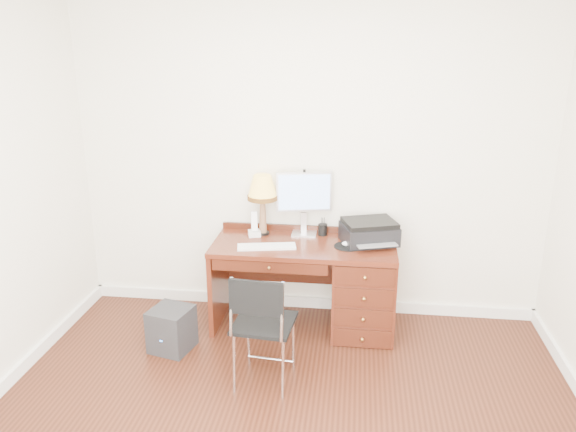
# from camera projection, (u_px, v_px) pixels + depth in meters

# --- Properties ---
(room_shell) EXTENTS (4.00, 4.00, 4.00)m
(room_shell) POSITION_uv_depth(u_px,v_px,m) (293.00, 370.00, 4.09)
(room_shell) COLOR white
(room_shell) RESTS_ON ground
(desk) EXTENTS (1.50, 0.67, 0.75)m
(desk) POSITION_uv_depth(u_px,v_px,m) (342.00, 283.00, 4.67)
(desk) COLOR #541F11
(desk) RESTS_ON ground
(monitor) EXTENTS (0.47, 0.19, 0.54)m
(monitor) POSITION_uv_depth(u_px,v_px,m) (305.00, 195.00, 4.73)
(monitor) COLOR silver
(monitor) RESTS_ON desk
(keyboard) EXTENTS (0.49, 0.22, 0.02)m
(keyboard) POSITION_uv_depth(u_px,v_px,m) (267.00, 247.00, 4.51)
(keyboard) COLOR white
(keyboard) RESTS_ON desk
(mouse_pad) EXTENTS (0.23, 0.23, 0.05)m
(mouse_pad) POSITION_uv_depth(u_px,v_px,m) (348.00, 245.00, 4.53)
(mouse_pad) COLOR black
(mouse_pad) RESTS_ON desk
(printer) EXTENTS (0.51, 0.45, 0.19)m
(printer) POSITION_uv_depth(u_px,v_px,m) (369.00, 232.00, 4.60)
(printer) COLOR black
(printer) RESTS_ON desk
(leg_lamp) EXTENTS (0.25, 0.25, 0.52)m
(leg_lamp) POSITION_uv_depth(u_px,v_px,m) (262.00, 191.00, 4.70)
(leg_lamp) COLOR black
(leg_lamp) RESTS_ON desk
(phone) EXTENTS (0.13, 0.13, 0.21)m
(phone) POSITION_uv_depth(u_px,v_px,m) (254.00, 229.00, 4.76)
(phone) COLOR white
(phone) RESTS_ON desk
(pen_cup) EXTENTS (0.08, 0.08, 0.10)m
(pen_cup) POSITION_uv_depth(u_px,v_px,m) (323.00, 230.00, 4.78)
(pen_cup) COLOR black
(pen_cup) RESTS_ON desk
(chair) EXTENTS (0.44, 0.44, 0.87)m
(chair) POSITION_uv_depth(u_px,v_px,m) (262.00, 319.00, 3.85)
(chair) COLOR black
(chair) RESTS_ON ground
(equipment_box) EXTENTS (0.36, 0.36, 0.35)m
(equipment_box) POSITION_uv_depth(u_px,v_px,m) (172.00, 329.00, 4.42)
(equipment_box) COLOR black
(equipment_box) RESTS_ON ground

